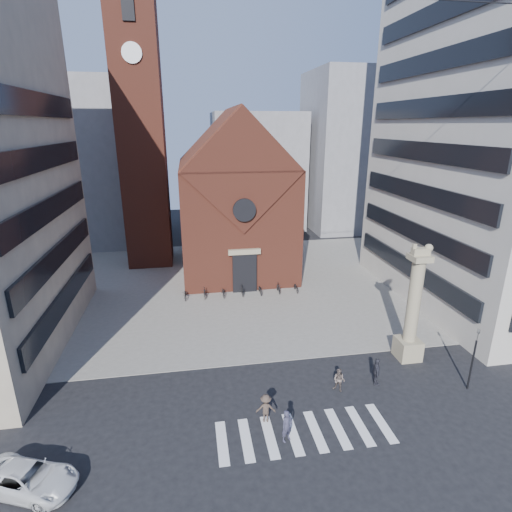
# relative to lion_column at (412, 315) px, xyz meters

# --- Properties ---
(ground) EXTENTS (120.00, 120.00, 0.00)m
(ground) POSITION_rel_lion_column_xyz_m (-10.01, -3.00, -3.46)
(ground) COLOR black
(ground) RESTS_ON ground
(piazza) EXTENTS (46.00, 30.00, 0.05)m
(piazza) POSITION_rel_lion_column_xyz_m (-10.01, 16.00, -3.43)
(piazza) COLOR gray
(piazza) RESTS_ON ground
(zebra_crossing) EXTENTS (10.20, 3.20, 0.01)m
(zebra_crossing) POSITION_rel_lion_column_xyz_m (-9.46, -6.00, -3.45)
(zebra_crossing) COLOR white
(zebra_crossing) RESTS_ON ground
(church) EXTENTS (12.00, 16.65, 18.00)m
(church) POSITION_rel_lion_column_xyz_m (-10.01, 22.04, 4.53)
(church) COLOR brown
(church) RESTS_ON ground
(campanile) EXTENTS (5.50, 5.50, 31.20)m
(campanile) POSITION_rel_lion_column_xyz_m (-20.01, 25.00, 12.28)
(campanile) COLOR brown
(campanile) RESTS_ON ground
(bg_block_left) EXTENTS (16.00, 14.00, 22.00)m
(bg_block_left) POSITION_rel_lion_column_xyz_m (-30.01, 37.00, 7.54)
(bg_block_left) COLOR gray
(bg_block_left) RESTS_ON ground
(bg_block_mid) EXTENTS (14.00, 12.00, 18.00)m
(bg_block_mid) POSITION_rel_lion_column_xyz_m (-4.01, 42.00, 5.54)
(bg_block_mid) COLOR gray
(bg_block_mid) RESTS_ON ground
(bg_block_right) EXTENTS (16.00, 14.00, 24.00)m
(bg_block_right) POSITION_rel_lion_column_xyz_m (11.99, 39.00, 8.54)
(bg_block_right) COLOR gray
(bg_block_right) RESTS_ON ground
(lion_column) EXTENTS (1.63, 1.60, 8.68)m
(lion_column) POSITION_rel_lion_column_xyz_m (0.00, 0.00, 0.00)
(lion_column) COLOR tan
(lion_column) RESTS_ON ground
(traffic_light) EXTENTS (0.13, 0.16, 4.30)m
(traffic_light) POSITION_rel_lion_column_xyz_m (1.99, -4.00, -1.17)
(traffic_light) COLOR black
(traffic_light) RESTS_ON ground
(white_car) EXTENTS (5.05, 3.63, 1.28)m
(white_car) POSITION_rel_lion_column_xyz_m (-23.11, -7.39, -2.82)
(white_car) COLOR silver
(white_car) RESTS_ON ground
(pedestrian_0) EXTENTS (0.81, 0.72, 1.87)m
(pedestrian_0) POSITION_rel_lion_column_xyz_m (-10.56, -6.39, -2.52)
(pedestrian_0) COLOR #313043
(pedestrian_0) RESTS_ON ground
(pedestrian_1) EXTENTS (0.97, 0.95, 1.57)m
(pedestrian_1) POSITION_rel_lion_column_xyz_m (-6.30, -2.84, -2.67)
(pedestrian_1) COLOR #60534C
(pedestrian_1) RESTS_ON ground
(pedestrian_2) EXTENTS (0.77, 1.19, 1.88)m
(pedestrian_2) POSITION_rel_lion_column_xyz_m (-3.67, -2.59, -2.52)
(pedestrian_2) COLOR #2B2B34
(pedestrian_2) RESTS_ON ground
(pedestrian_3) EXTENTS (1.20, 0.80, 1.73)m
(pedestrian_3) POSITION_rel_lion_column_xyz_m (-11.40, -4.74, -2.59)
(pedestrian_3) COLOR #41342B
(pedestrian_3) RESTS_ON ground
(scooter_0) EXTENTS (0.58, 1.66, 0.87)m
(scooter_0) POSITION_rel_lion_column_xyz_m (-15.95, 13.05, -2.97)
(scooter_0) COLOR black
(scooter_0) RESTS_ON piazza
(scooter_1) EXTENTS (0.46, 1.61, 0.97)m
(scooter_1) POSITION_rel_lion_column_xyz_m (-14.10, 13.05, -2.92)
(scooter_1) COLOR black
(scooter_1) RESTS_ON piazza
(scooter_2) EXTENTS (0.58, 1.66, 0.87)m
(scooter_2) POSITION_rel_lion_column_xyz_m (-12.25, 13.05, -2.97)
(scooter_2) COLOR black
(scooter_2) RESTS_ON piazza
(scooter_3) EXTENTS (0.46, 1.61, 0.97)m
(scooter_3) POSITION_rel_lion_column_xyz_m (-10.40, 13.05, -2.92)
(scooter_3) COLOR black
(scooter_3) RESTS_ON piazza
(scooter_4) EXTENTS (0.58, 1.66, 0.87)m
(scooter_4) POSITION_rel_lion_column_xyz_m (-8.54, 13.05, -2.97)
(scooter_4) COLOR black
(scooter_4) RESTS_ON piazza
(scooter_5) EXTENTS (0.46, 1.61, 0.97)m
(scooter_5) POSITION_rel_lion_column_xyz_m (-6.69, 13.05, -2.92)
(scooter_5) COLOR black
(scooter_5) RESTS_ON piazza
(scooter_6) EXTENTS (0.58, 1.66, 0.87)m
(scooter_6) POSITION_rel_lion_column_xyz_m (-4.84, 13.05, -2.97)
(scooter_6) COLOR black
(scooter_6) RESTS_ON piazza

